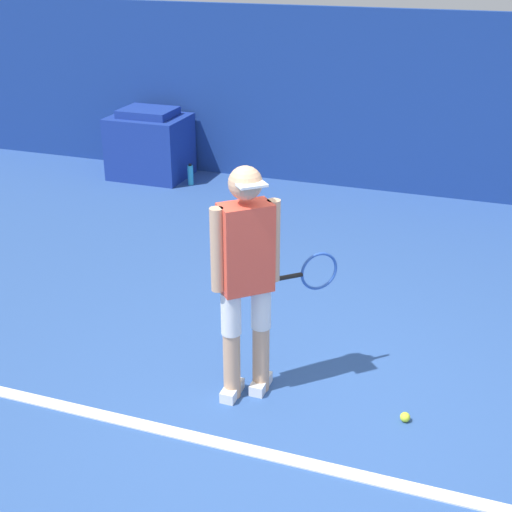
% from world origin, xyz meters
% --- Properties ---
extents(ground_plane, '(24.00, 24.00, 0.00)m').
position_xyz_m(ground_plane, '(0.00, 0.00, 0.00)').
color(ground_plane, '#2D5193').
extents(back_wall, '(24.00, 0.10, 2.22)m').
position_xyz_m(back_wall, '(0.00, 4.98, 1.11)').
color(back_wall, navy).
rests_on(back_wall, ground_plane).
extents(court_baseline, '(21.60, 0.10, 0.01)m').
position_xyz_m(court_baseline, '(0.00, -0.38, 0.01)').
color(court_baseline, white).
rests_on(court_baseline, ground_plane).
extents(tennis_player, '(0.71, 0.66, 1.68)m').
position_xyz_m(tennis_player, '(-0.42, 0.23, 0.93)').
color(tennis_player, tan).
rests_on(tennis_player, ground_plane).
extents(tennis_ball, '(0.07, 0.07, 0.07)m').
position_xyz_m(tennis_ball, '(0.69, 0.26, 0.03)').
color(tennis_ball, '#D1E533').
rests_on(tennis_ball, ground_plane).
extents(covered_chair, '(0.99, 0.78, 0.92)m').
position_xyz_m(covered_chair, '(-3.37, 4.49, 0.44)').
color(covered_chair, navy).
rests_on(covered_chair, ground_plane).
extents(water_bottle, '(0.08, 0.08, 0.28)m').
position_xyz_m(water_bottle, '(-2.73, 4.34, 0.13)').
color(water_bottle, '#33ADD6').
rests_on(water_bottle, ground_plane).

